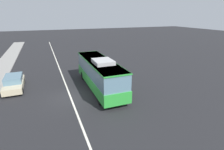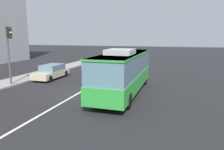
% 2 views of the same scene
% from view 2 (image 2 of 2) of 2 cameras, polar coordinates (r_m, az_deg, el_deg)
% --- Properties ---
extents(ground_plane, '(160.00, 160.00, 0.00)m').
position_cam_2_polar(ground_plane, '(16.28, -9.14, -4.95)').
color(ground_plane, black).
extents(lane_centre_line, '(76.00, 0.16, 0.01)m').
position_cam_2_polar(lane_centre_line, '(16.27, -9.14, -4.93)').
color(lane_centre_line, silver).
rests_on(lane_centre_line, ground_plane).
extents(transit_bus, '(10.00, 2.50, 3.46)m').
position_cam_2_polar(transit_bus, '(15.74, 3.38, 1.38)').
color(transit_bus, green).
rests_on(transit_bus, ground_plane).
extents(sedan_beige, '(4.52, 1.86, 1.46)m').
position_cam_2_polar(sedan_beige, '(22.35, -16.35, 0.88)').
color(sedan_beige, '#C6B793').
rests_on(sedan_beige, ground_plane).
extents(traffic_light_mid_block, '(0.33, 0.62, 5.20)m').
position_cam_2_polar(traffic_light_mid_block, '(19.95, -26.59, 7.30)').
color(traffic_light_mid_block, '#47474C').
rests_on(traffic_light_mid_block, ground_plane).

